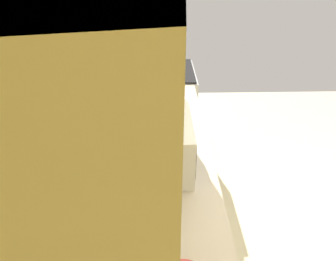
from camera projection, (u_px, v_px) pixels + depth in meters
name	position (u px, v px, depth m)	size (l,w,h in m)	color
ground_plane	(323.00, 258.00, 2.52)	(6.21, 6.21, 0.00)	beige
wall_back	(91.00, 81.00, 1.78)	(4.00, 0.12, 2.81)	beige
upper_cabinets	(119.00, 20.00, 1.27)	(2.42, 0.31, 0.57)	#E3C776
oven_range	(162.00, 111.00, 3.58)	(0.72, 0.67, 1.09)	#B7BABF
microwave	(157.00, 142.00, 1.93)	(0.53, 0.40, 0.29)	white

